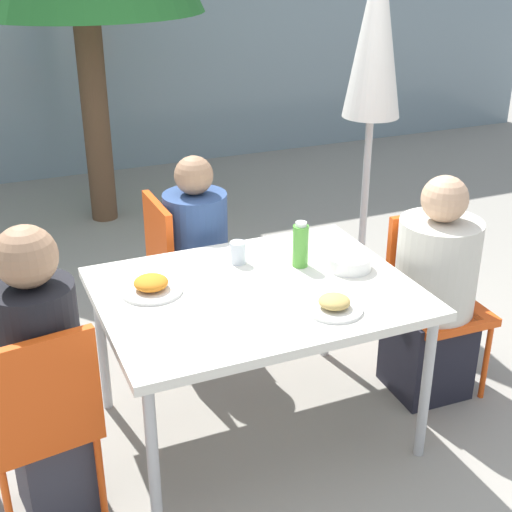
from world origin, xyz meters
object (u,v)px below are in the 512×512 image
closed_umbrella (375,49)px  chair_right (432,289)px  chair_left (39,414)px  person_far (197,264)px  person_left (44,382)px  person_right (433,297)px  drinking_cup (238,252)px  chair_far (179,265)px  salad_bowl (349,262)px  bottle (301,245)px

closed_umbrella → chair_right: bearing=-101.0°
chair_left → person_far: bearing=38.1°
person_left → person_right: person_left is taller
chair_right → drinking_cup: 0.99m
chair_far → drinking_cup: (0.12, -0.53, 0.27)m
person_right → person_far: size_ratio=1.01×
person_left → person_right: 1.80m
person_right → salad_bowl: (-0.44, 0.05, 0.24)m
person_left → closed_umbrella: bearing=21.1°
chair_right → bottle: bottle is taller
person_right → closed_umbrella: 1.45m
person_left → closed_umbrella: closed_umbrella is taller
person_left → chair_right: 1.86m
drinking_cup → person_right: bearing=-18.7°
bottle → person_left: bearing=-167.6°
chair_left → chair_right: size_ratio=1.00×
person_right → salad_bowl: person_right is taller
closed_umbrella → bottle: size_ratio=10.01×
chair_right → closed_umbrella: (0.19, 0.95, 0.99)m
person_left → salad_bowl: (1.35, 0.14, 0.17)m
chair_left → drinking_cup: bearing=18.5°
salad_bowl → person_right: bearing=-6.1°
closed_umbrella → chair_far: bearing=-170.3°
person_far → bottle: person_far is taller
chair_left → salad_bowl: chair_left is taller
person_left → person_right: size_ratio=1.08×
chair_right → person_far: 1.19m
chair_far → chair_left: bearing=-40.9°
chair_right → person_far: (-0.96, 0.70, 0.01)m
bottle → person_far: bearing=114.6°
person_far → bottle: size_ratio=5.24×
closed_umbrella → chair_left: bearing=-149.6°
chair_far → person_far: (0.08, -0.05, 0.01)m
person_left → person_far: person_left is taller
person_right → person_far: person_right is taller
closed_umbrella → salad_bowl: bearing=-124.6°
bottle → person_right: bearing=-14.2°
person_right → drinking_cup: 0.96m
chair_left → chair_right: same height
bottle → drinking_cup: size_ratio=2.07×
chair_left → person_far: person_far is taller
chair_left → person_left: 0.12m
chair_right → chair_left: bearing=9.8°
person_left → drinking_cup: size_ratio=11.88×
person_right → chair_right: bearing=-121.9°
chair_right → closed_umbrella: 1.39m
drinking_cup → closed_umbrella: bearing=33.6°
person_left → drinking_cup: 1.02m
person_right → salad_bowl: bearing=-4.2°
closed_umbrella → bottle: bearing=-134.8°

